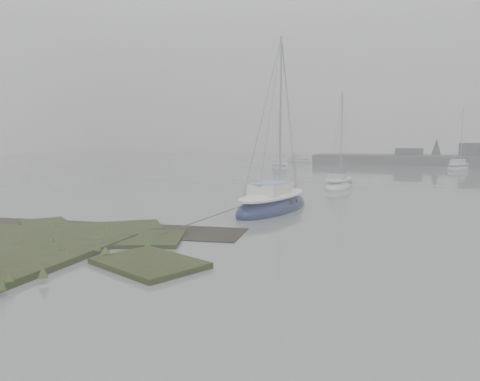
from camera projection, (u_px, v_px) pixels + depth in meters
name	position (u px, v px, depth m)	size (l,w,h in m)	color
ground	(304.00, 181.00, 44.33)	(160.00, 160.00, 0.00)	slate
sailboat_main	(273.00, 205.00, 26.83)	(3.89, 7.92, 10.71)	#10173C
sailboat_white	(338.00, 184.00, 38.83)	(2.43, 6.22, 8.61)	white
sailboat_far_a	(280.00, 167.00, 61.07)	(4.21, 6.24, 8.41)	#ADB1B7
sailboat_far_b	(458.00, 168.00, 59.53)	(4.25, 6.43, 8.65)	#A5AAAF
sailboat_far_c	(299.00, 160.00, 78.43)	(5.47, 4.59, 7.67)	silver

